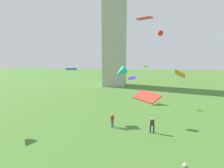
% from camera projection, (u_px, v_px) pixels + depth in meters
% --- Properties ---
extents(person_2, '(0.51, 0.33, 1.68)m').
position_uv_depth(person_2, '(152.00, 124.00, 17.99)').
color(person_2, '#1E2333').
rests_on(person_2, ground_plane).
extents(person_3, '(0.32, 0.50, 1.62)m').
position_uv_depth(person_3, '(112.00, 120.00, 19.47)').
color(person_3, '#235693').
rests_on(person_3, ground_plane).
extents(kite_flying_2, '(1.53, 1.18, 0.33)m').
position_uv_depth(kite_flying_2, '(71.00, 69.00, 22.00)').
color(kite_flying_2, blue).
extents(kite_flying_4, '(1.28, 1.78, 1.06)m').
position_uv_depth(kite_flying_4, '(180.00, 74.00, 16.69)').
color(kite_flying_4, orange).
extents(kite_flying_5, '(2.10, 1.97, 0.61)m').
position_uv_depth(kite_flying_5, '(147.00, 97.00, 11.88)').
color(kite_flying_5, '#C53B2E').
extents(kite_flying_6, '(1.44, 1.77, 1.33)m').
position_uv_depth(kite_flying_6, '(159.00, 32.00, 27.95)').
color(kite_flying_6, red).
extents(kite_flying_7, '(2.92, 3.01, 2.32)m').
position_uv_depth(kite_flying_7, '(120.00, 73.00, 30.74)').
color(kite_flying_7, '#20B8A1').
extents(kite_flying_9, '(1.01, 0.84, 0.48)m').
position_uv_depth(kite_flying_9, '(132.00, 78.00, 20.82)').
color(kite_flying_9, '#3A16E8').
extents(kite_flying_10, '(1.81, 1.59, 0.20)m').
position_uv_depth(kite_flying_10, '(145.00, 18.00, 16.69)').
color(kite_flying_10, red).
extents(kite_flying_11, '(1.00, 0.95, 0.36)m').
position_uv_depth(kite_flying_11, '(146.00, 66.00, 28.25)').
color(kite_flying_11, '#5FC22D').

